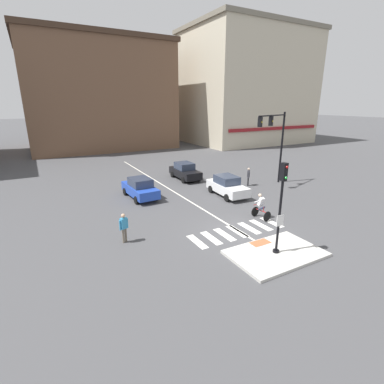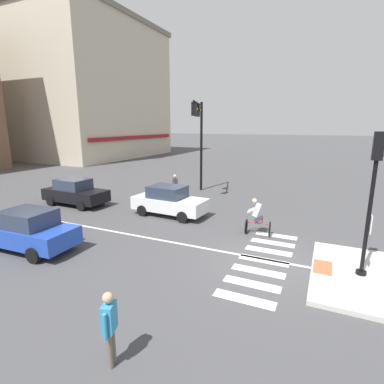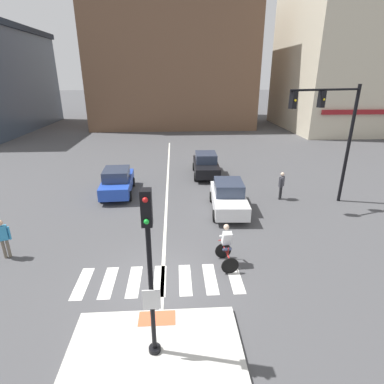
{
  "view_description": "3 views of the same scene",
  "coord_description": "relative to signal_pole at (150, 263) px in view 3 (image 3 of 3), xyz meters",
  "views": [
    {
      "loc": [
        -9.83,
        -12.04,
        7.3
      ],
      "look_at": [
        -0.23,
        5.3,
        1.07
      ],
      "focal_mm": 26.65,
      "sensor_mm": 36.0,
      "label": 1
    },
    {
      "loc": [
        -10.28,
        -1.66,
        4.88
      ],
      "look_at": [
        1.4,
        3.73,
        1.96
      ],
      "focal_mm": 27.7,
      "sensor_mm": 36.0,
      "label": 2
    },
    {
      "loc": [
        0.63,
        -8.97,
        6.94
      ],
      "look_at": [
        1.45,
        4.99,
        1.54
      ],
      "focal_mm": 28.41,
      "sensor_mm": 36.0,
      "label": 3
    }
  ],
  "objects": [
    {
      "name": "crosswalk_stripe_f",
      "position": [
        1.83,
        3.14,
        -2.89
      ],
      "size": [
        0.44,
        1.8,
        0.01
      ],
      "primitive_type": "cube",
      "color": "silver",
      "rests_on": "ground"
    },
    {
      "name": "car_blue_westbound_far",
      "position": [
        -2.93,
        11.91,
        -2.08
      ],
      "size": [
        1.99,
        4.17,
        1.64
      ],
      "color": "#2347B7",
      "rests_on": "ground"
    },
    {
      "name": "crosswalk_stripe_e",
      "position": [
        0.92,
        3.14,
        -2.89
      ],
      "size": [
        0.44,
        1.8,
        0.01
      ],
      "primitive_type": "cube",
      "color": "silver",
      "rests_on": "ground"
    },
    {
      "name": "crosswalk_stripe_c",
      "position": [
        -0.92,
        3.14,
        -2.89
      ],
      "size": [
        0.44,
        1.8,
        0.01
      ],
      "primitive_type": "cube",
      "color": "silver",
      "rests_on": "ground"
    },
    {
      "name": "car_white_eastbound_mid",
      "position": [
        3.49,
        9.05,
        -2.08
      ],
      "size": [
        2.02,
        4.19,
        1.64
      ],
      "color": "white",
      "rests_on": "ground"
    },
    {
      "name": "tactile_pad_front",
      "position": [
        0.0,
        1.15,
        -2.74
      ],
      "size": [
        1.1,
        0.6,
        0.01
      ],
      "primitive_type": "cube",
      "color": "#DB5B38",
      "rests_on": "traffic_island"
    },
    {
      "name": "crosswalk_stripe_a",
      "position": [
        -2.75,
        3.14,
        -2.89
      ],
      "size": [
        0.44,
        1.8,
        0.01
      ],
      "primitive_type": "cube",
      "color": "silver",
      "rests_on": "ground"
    },
    {
      "name": "cyclist",
      "position": [
        2.54,
        4.01,
        -2.02
      ],
      "size": [
        0.76,
        1.15,
        1.68
      ],
      "color": "black",
      "rests_on": "ground"
    },
    {
      "name": "signal_pole",
      "position": [
        0.0,
        0.0,
        0.0
      ],
      "size": [
        0.44,
        0.38,
        4.55
      ],
      "color": "black",
      "rests_on": "traffic_island"
    },
    {
      "name": "ground_plane",
      "position": [
        0.0,
        2.97,
        -2.89
      ],
      "size": [
        300.0,
        300.0,
        0.0
      ],
      "primitive_type": "plane",
      "color": "#474749"
    },
    {
      "name": "car_black_eastbound_far",
      "position": [
        2.91,
        15.39,
        -2.08
      ],
      "size": [
        1.91,
        4.13,
        1.64
      ],
      "color": "black",
      "rests_on": "ground"
    },
    {
      "name": "crosswalk_stripe_g",
      "position": [
        2.75,
        3.14,
        -2.89
      ],
      "size": [
        0.44,
        1.8,
        0.01
      ],
      "primitive_type": "cube",
      "color": "silver",
      "rests_on": "ground"
    },
    {
      "name": "lane_centre_line",
      "position": [
        0.1,
        12.97,
        -2.89
      ],
      "size": [
        0.14,
        28.0,
        0.01
      ],
      "primitive_type": "cube",
      "color": "silver",
      "rests_on": "ground"
    },
    {
      "name": "traffic_light_mast",
      "position": [
        8.98,
        9.65,
        1.6
      ],
      "size": [
        4.18,
        1.47,
        6.52
      ],
      "color": "black",
      "rests_on": "ground"
    },
    {
      "name": "crosswalk_stripe_d",
      "position": [
        0.0,
        3.14,
        -2.89
      ],
      "size": [
        0.44,
        1.8,
        0.01
      ],
      "primitive_type": "cube",
      "color": "silver",
      "rests_on": "ground"
    },
    {
      "name": "traffic_island",
      "position": [
        0.0,
        0.01,
        -2.82
      ],
      "size": [
        4.66,
        2.98,
        0.15
      ],
      "primitive_type": "cube",
      "color": "beige",
      "rests_on": "ground"
    },
    {
      "name": "pedestrian_at_curb_left",
      "position": [
        -6.23,
        5.01,
        -1.91
      ],
      "size": [
        0.53,
        0.32,
        1.67
      ],
      "color": "#6B6051",
      "rests_on": "ground"
    },
    {
      "name": "pedestrian_waiting_far_side",
      "position": [
        6.88,
        10.48,
        -1.91
      ],
      "size": [
        0.4,
        0.45,
        1.67
      ],
      "color": "black",
      "rests_on": "ground"
    },
    {
      "name": "building_corner_right",
      "position": [
        26.68,
        35.85,
        7.13
      ],
      "size": [
        22.21,
        16.99,
        20.0
      ],
      "color": "beige",
      "rests_on": "ground"
    },
    {
      "name": "crosswalk_stripe_b",
      "position": [
        -1.83,
        3.14,
        -2.89
      ],
      "size": [
        0.44,
        1.8,
        0.01
      ],
      "primitive_type": "cube",
      "color": "silver",
      "rests_on": "ground"
    },
    {
      "name": "building_corner_left",
      "position": [
        0.61,
        43.38,
        5.55
      ],
      "size": [
        22.6,
        19.3,
        16.85
      ],
      "color": "brown",
      "rests_on": "ground"
    }
  ]
}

